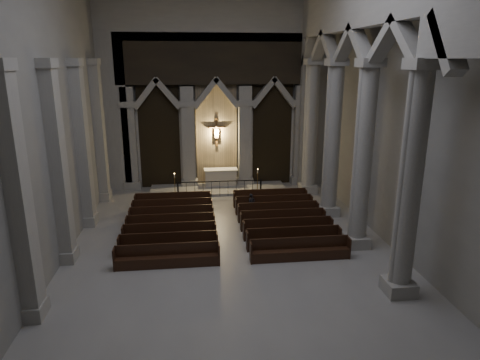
{
  "coord_description": "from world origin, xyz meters",
  "views": [
    {
      "loc": [
        -1.61,
        -15.25,
        7.98
      ],
      "look_at": [
        0.5,
        3.0,
        2.78
      ],
      "focal_mm": 32.0,
      "sensor_mm": 36.0,
      "label": 1
    }
  ],
  "objects": [
    {
      "name": "room",
      "position": [
        0.0,
        0.0,
        7.6
      ],
      "size": [
        24.0,
        24.1,
        12.0
      ],
      "color": "#9B9892",
      "rests_on": "ground"
    },
    {
      "name": "sanctuary_wall",
      "position": [
        0.0,
        11.54,
        6.62
      ],
      "size": [
        14.0,
        0.77,
        12.0
      ],
      "color": "#A6A39B",
      "rests_on": "ground"
    },
    {
      "name": "right_arcade",
      "position": [
        5.5,
        1.33,
        7.83
      ],
      "size": [
        1.0,
        24.0,
        12.0
      ],
      "color": "#A6A39B",
      "rests_on": "ground"
    },
    {
      "name": "left_pilasters",
      "position": [
        -6.75,
        3.5,
        3.91
      ],
      "size": [
        0.6,
        13.0,
        8.03
      ],
      "color": "#A6A39B",
      "rests_on": "ground"
    },
    {
      "name": "sanctuary_step",
      "position": [
        0.0,
        10.6,
        0.07
      ],
      "size": [
        8.5,
        2.6,
        0.15
      ],
      "primitive_type": "cube",
      "color": "#A6A39B",
      "rests_on": "ground"
    },
    {
      "name": "altar",
      "position": [
        0.19,
        11.16,
        0.69
      ],
      "size": [
        2.13,
        0.85,
        1.08
      ],
      "color": "beige",
      "rests_on": "sanctuary_step"
    },
    {
      "name": "altar_rail",
      "position": [
        0.0,
        9.29,
        0.66
      ],
      "size": [
        5.07,
        0.09,
        1.0
      ],
      "color": "black",
      "rests_on": "ground"
    },
    {
      "name": "candle_stand_left",
      "position": [
        -2.66,
        9.14,
        0.43
      ],
      "size": [
        0.27,
        0.27,
        1.58
      ],
      "color": "olive",
      "rests_on": "ground"
    },
    {
      "name": "candle_stand_right",
      "position": [
        2.31,
        9.41,
        0.44
      ],
      "size": [
        0.27,
        0.27,
        1.63
      ],
      "color": "olive",
      "rests_on": "ground"
    },
    {
      "name": "pews",
      "position": [
        -0.0,
        3.9,
        0.3
      ],
      "size": [
        9.56,
        7.27,
        0.93
      ],
      "color": "black",
      "rests_on": "ground"
    },
    {
      "name": "worshipper",
      "position": [
        1.48,
        6.12,
        0.56
      ],
      "size": [
        0.48,
        0.41,
        1.11
      ],
      "primitive_type": "imported",
      "rotation": [
        0.0,
        0.0,
        0.42
      ],
      "color": "black",
      "rests_on": "ground"
    }
  ]
}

